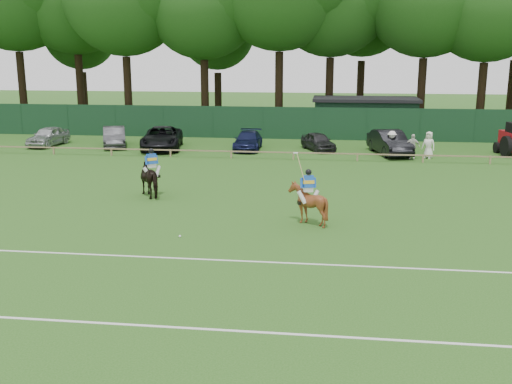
% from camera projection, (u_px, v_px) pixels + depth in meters
% --- Properties ---
extents(ground, '(160.00, 160.00, 0.00)m').
position_uv_depth(ground, '(231.00, 251.00, 20.71)').
color(ground, '#1E4C14').
rests_on(ground, ground).
extents(horse_dark, '(2.03, 2.20, 1.75)m').
position_uv_depth(horse_dark, '(152.00, 178.00, 28.30)').
color(horse_dark, black).
rests_on(horse_dark, ground).
extents(horse_chestnut, '(1.68, 1.80, 1.67)m').
position_uv_depth(horse_chestnut, '(308.00, 204.00, 23.75)').
color(horse_chestnut, brown).
rests_on(horse_chestnut, ground).
extents(sedan_silver, '(1.97, 4.20, 1.39)m').
position_uv_depth(sedan_silver, '(48.00, 136.00, 43.34)').
color(sedan_silver, '#B4B6BA').
rests_on(sedan_silver, ground).
extents(sedan_grey, '(2.94, 4.59, 1.43)m').
position_uv_depth(sedan_grey, '(114.00, 137.00, 42.95)').
color(sedan_grey, '#2F2F31').
rests_on(sedan_grey, ground).
extents(suv_black, '(3.49, 5.94, 1.55)m').
position_uv_depth(suv_black, '(162.00, 138.00, 41.87)').
color(suv_black, black).
rests_on(suv_black, ground).
extents(sedan_navy, '(1.88, 4.40, 1.26)m').
position_uv_depth(sedan_navy, '(248.00, 141.00, 41.66)').
color(sedan_navy, '#13193E').
rests_on(sedan_navy, ground).
extents(hatch_grey, '(2.83, 3.88, 1.23)m').
position_uv_depth(hatch_grey, '(318.00, 141.00, 41.39)').
color(hatch_grey, '#29282B').
rests_on(hatch_grey, ground).
extents(estate_black, '(2.86, 5.12, 1.60)m').
position_uv_depth(estate_black, '(390.00, 142.00, 39.70)').
color(estate_black, black).
rests_on(estate_black, ground).
extents(spectator_left, '(1.21, 0.88, 1.68)m').
position_uv_depth(spectator_left, '(392.00, 144.00, 38.85)').
color(spectator_left, white).
rests_on(spectator_left, ground).
extents(spectator_mid, '(1.00, 0.60, 1.60)m').
position_uv_depth(spectator_mid, '(412.00, 146.00, 38.06)').
color(spectator_mid, silver).
rests_on(spectator_mid, ground).
extents(spectator_right, '(1.00, 0.90, 1.72)m').
position_uv_depth(spectator_right, '(429.00, 145.00, 38.27)').
color(spectator_right, white).
rests_on(spectator_right, ground).
extents(rider_dark, '(0.81, 0.70, 1.41)m').
position_uv_depth(rider_dark, '(152.00, 162.00, 28.12)').
color(rider_dark, silver).
rests_on(rider_dark, ground).
extents(rider_chestnut, '(0.97, 0.50, 2.05)m').
position_uv_depth(rider_chestnut, '(308.00, 185.00, 23.56)').
color(rider_chestnut, silver).
rests_on(rider_chestnut, ground).
extents(polo_ball, '(0.09, 0.09, 0.09)m').
position_uv_depth(polo_ball, '(180.00, 236.00, 22.17)').
color(polo_ball, silver).
rests_on(polo_ball, ground).
extents(pitch_lines, '(60.00, 5.10, 0.01)m').
position_uv_depth(pitch_lines, '(211.00, 290.00, 17.33)').
color(pitch_lines, silver).
rests_on(pitch_lines, ground).
extents(pitch_rail, '(62.10, 0.10, 0.50)m').
position_uv_depth(pitch_rail, '(278.00, 152.00, 37.98)').
color(pitch_rail, '#997F5B').
rests_on(pitch_rail, ground).
extents(perimeter_fence, '(92.08, 0.08, 2.50)m').
position_uv_depth(perimeter_fence, '(288.00, 123.00, 46.48)').
color(perimeter_fence, '#14351E').
rests_on(perimeter_fence, ground).
extents(utility_shed, '(8.40, 4.40, 3.04)m').
position_uv_depth(utility_shed, '(365.00, 116.00, 48.58)').
color(utility_shed, '#14331E').
rests_on(utility_shed, ground).
extents(tree_row, '(96.00, 12.00, 21.00)m').
position_uv_depth(tree_row, '(317.00, 127.00, 54.25)').
color(tree_row, '#26561C').
rests_on(tree_row, ground).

